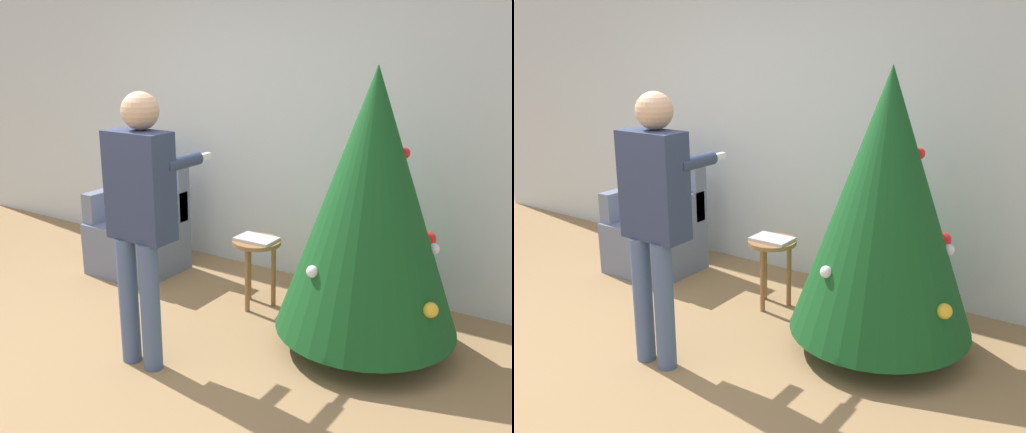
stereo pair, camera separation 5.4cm
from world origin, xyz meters
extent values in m
plane|color=#99754C|center=(0.00, 0.00, 0.00)|extent=(14.00, 14.00, 0.00)
cube|color=silver|center=(0.00, 2.23, 1.35)|extent=(8.00, 0.06, 2.70)
cylinder|color=brown|center=(1.27, 1.34, 0.07)|extent=(0.10, 0.10, 0.15)
cone|color=#144C1E|center=(1.27, 1.34, 0.99)|extent=(1.17, 1.17, 1.68)
sphere|color=white|center=(1.08, 0.95, 0.62)|extent=(0.08, 0.08, 0.08)
sphere|color=gold|center=(1.74, 1.18, 0.45)|extent=(0.09, 0.09, 0.09)
sphere|color=white|center=(1.64, 1.49, 0.71)|extent=(0.07, 0.07, 0.07)
sphere|color=red|center=(1.42, 1.47, 1.29)|extent=(0.07, 0.07, 0.07)
sphere|color=red|center=(1.57, 1.61, 0.73)|extent=(0.10, 0.10, 0.10)
cube|color=slate|center=(-0.93, 1.53, 0.22)|extent=(0.69, 0.64, 0.45)
cube|color=slate|center=(-0.93, 1.78, 0.70)|extent=(0.69, 0.14, 0.50)
cube|color=slate|center=(-1.22, 1.53, 0.58)|extent=(0.12, 0.57, 0.26)
cube|color=slate|center=(-0.65, 1.53, 0.58)|extent=(0.12, 0.57, 0.26)
cylinder|color=#475B84|center=(0.11, 0.38, 0.41)|extent=(0.12, 0.12, 0.81)
cylinder|color=#475B84|center=(0.29, 0.38, 0.41)|extent=(0.12, 0.12, 0.81)
cube|color=#2D3856|center=(0.20, 0.44, 1.14)|extent=(0.40, 0.20, 0.64)
sphere|color=tan|center=(0.20, 0.48, 1.57)|extent=(0.22, 0.22, 0.22)
cylinder|color=#2D3856|center=(0.03, 0.63, 1.26)|extent=(0.08, 0.30, 0.08)
cylinder|color=#2D3856|center=(0.37, 0.63, 1.26)|extent=(0.08, 0.30, 0.08)
cube|color=white|center=(0.37, 0.82, 1.26)|extent=(0.04, 0.14, 0.04)
cylinder|color=olive|center=(0.33, 1.50, 0.51)|extent=(0.36, 0.36, 0.03)
cylinder|color=olive|center=(0.33, 1.37, 0.25)|extent=(0.04, 0.04, 0.50)
cylinder|color=olive|center=(0.44, 1.56, 0.25)|extent=(0.04, 0.04, 0.50)
cylinder|color=olive|center=(0.22, 1.56, 0.25)|extent=(0.04, 0.04, 0.50)
cube|color=silver|center=(0.33, 1.50, 0.54)|extent=(0.30, 0.20, 0.02)
camera|label=1|loc=(2.62, -2.04, 1.96)|focal=42.00mm
camera|label=2|loc=(2.66, -2.01, 1.96)|focal=42.00mm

